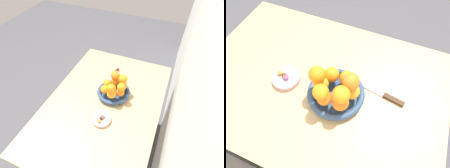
{
  "view_description": "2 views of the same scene",
  "coord_description": "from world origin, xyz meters",
  "views": [
    {
      "loc": [
        0.67,
        0.33,
        1.7
      ],
      "look_at": [
        -0.12,
        0.01,
        0.82
      ],
      "focal_mm": 28.0,
      "sensor_mm": 36.0,
      "label": 1
    },
    {
      "loc": [
        -0.23,
        0.33,
        1.4
      ],
      "look_at": [
        -0.1,
        0.02,
        0.82
      ],
      "focal_mm": 28.0,
      "sensor_mm": 36.0,
      "label": 2
    }
  ],
  "objects": [
    {
      "name": "orange_8",
      "position": [
        -0.03,
        0.04,
        0.87
      ],
      "size": [
        0.06,
        0.06,
        0.06
      ],
      "primitive_type": "sphere",
      "color": "orange",
      "rests_on": "orange_0"
    },
    {
      "name": "candy_ball_0",
      "position": [
        0.12,
        0.05,
        0.77
      ],
      "size": [
        0.02,
        0.02,
        0.02
      ],
      "primitive_type": "sphere",
      "color": "#8C4C99",
      "rests_on": "candy_dish"
    },
    {
      "name": "orange_6",
      "position": [
        -0.14,
        0.09,
        0.88
      ],
      "size": [
        0.06,
        0.06,
        0.06
      ],
      "primitive_type": "sphere",
      "color": "orange",
      "rests_on": "orange_2"
    },
    {
      "name": "orange_5",
      "position": [
        -0.06,
        -0.01,
        0.81
      ],
      "size": [
        0.06,
        0.06,
        0.06
      ],
      "primitive_type": "sphere",
      "color": "orange",
      "rests_on": "fruit_bowl"
    },
    {
      "name": "candy_ball_2",
      "position": [
        0.13,
        0.05,
        0.77
      ],
      "size": [
        0.02,
        0.02,
        0.02
      ],
      "primitive_type": "sphere",
      "color": "gold",
      "rests_on": "candy_dish"
    },
    {
      "name": "orange_4",
      "position": [
        -0.12,
        -0.02,
        0.81
      ],
      "size": [
        0.06,
        0.06,
        0.06
      ],
      "primitive_type": "sphere",
      "color": "orange",
      "rests_on": "fruit_bowl"
    },
    {
      "name": "candy_ball_5",
      "position": [
        0.16,
        0.04,
        0.77
      ],
      "size": [
        0.02,
        0.02,
        0.02
      ],
      "primitive_type": "sphere",
      "color": "gold",
      "rests_on": "candy_dish"
    },
    {
      "name": "candy_dish",
      "position": [
        0.13,
        0.04,
        0.75
      ],
      "size": [
        0.12,
        0.12,
        0.02
      ],
      "primitive_type": "cylinder",
      "color": "#B28C99",
      "rests_on": "dining_table"
    },
    {
      "name": "orange_0",
      "position": [
        -0.04,
        0.04,
        0.81
      ],
      "size": [
        0.06,
        0.06,
        0.06
      ],
      "primitive_type": "sphere",
      "color": "orange",
      "rests_on": "fruit_bowl"
    },
    {
      "name": "orange_3",
      "position": [
        -0.16,
        0.03,
        0.81
      ],
      "size": [
        0.06,
        0.06,
        0.06
      ],
      "primitive_type": "sphere",
      "color": "orange",
      "rests_on": "fruit_bowl"
    },
    {
      "name": "candy_ball_1",
      "position": [
        0.12,
        0.04,
        0.77
      ],
      "size": [
        0.02,
        0.02,
        0.02
      ],
      "primitive_type": "sphere",
      "color": "#4C9947",
      "rests_on": "candy_dish"
    },
    {
      "name": "orange_7",
      "position": [
        -0.15,
        0.03,
        0.88
      ],
      "size": [
        0.06,
        0.06,
        0.06
      ],
      "primitive_type": "sphere",
      "color": "orange",
      "rests_on": "orange_3"
    },
    {
      "name": "knife",
      "position": [
        -0.27,
        -0.05,
        0.75
      ],
      "size": [
        0.26,
        0.06,
        0.01
      ],
      "color": "#3F2819",
      "rests_on": "dining_table"
    },
    {
      "name": "fruit_bowl",
      "position": [
        -0.1,
        0.03,
        0.76
      ],
      "size": [
        0.23,
        0.23,
        0.04
      ],
      "color": "navy",
      "rests_on": "dining_table"
    },
    {
      "name": "candy_ball_3",
      "position": [
        0.14,
        0.04,
        0.77
      ],
      "size": [
        0.02,
        0.02,
        0.02
      ],
      "primitive_type": "sphere",
      "color": "#472819",
      "rests_on": "candy_dish"
    },
    {
      "name": "orange_2",
      "position": [
        -0.14,
        0.09,
        0.81
      ],
      "size": [
        0.06,
        0.06,
        0.06
      ],
      "primitive_type": "sphere",
      "color": "orange",
      "rests_on": "fruit_bowl"
    },
    {
      "name": "dining_table",
      "position": [
        0.0,
        0.0,
        0.65
      ],
      "size": [
        1.1,
        0.76,
        0.74
      ],
      "color": "tan",
      "rests_on": "ground_plane"
    },
    {
      "name": "orange_9",
      "position": [
        -0.07,
        0.1,
        0.87
      ],
      "size": [
        0.06,
        0.06,
        0.06
      ],
      "primitive_type": "sphere",
      "color": "orange",
      "rests_on": "orange_1"
    },
    {
      "name": "candy_ball_4",
      "position": [
        0.13,
        0.05,
        0.77
      ],
      "size": [
        0.02,
        0.02,
        0.02
      ],
      "primitive_type": "sphere",
      "color": "#C6384C",
      "rests_on": "candy_dish"
    },
    {
      "name": "ground_plane",
      "position": [
        0.0,
        0.0,
        0.0
      ],
      "size": [
        6.0,
        6.0,
        0.0
      ],
      "primitive_type": "plane",
      "color": "#4C4C51"
    },
    {
      "name": "wall_back",
      "position": [
        0.0,
        0.48,
        1.25
      ],
      "size": [
        4.0,
        0.05,
        2.5
      ],
      "primitive_type": "cube",
      "color": "silver",
      "rests_on": "ground_plane"
    },
    {
      "name": "orange_1",
      "position": [
        -0.08,
        0.09,
        0.81
      ],
      "size": [
        0.06,
        0.06,
        0.06
      ],
      "primitive_type": "sphere",
      "color": "orange",
      "rests_on": "fruit_bowl"
    }
  ]
}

